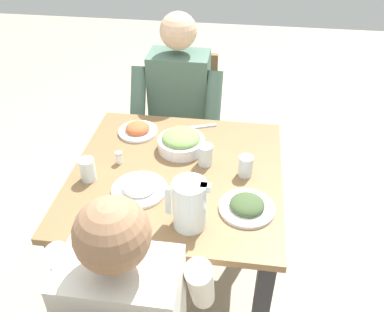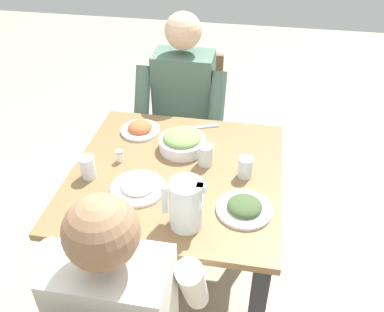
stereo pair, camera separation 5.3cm
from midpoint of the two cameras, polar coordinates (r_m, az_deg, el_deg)
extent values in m
plane|color=tan|center=(2.27, -1.07, -16.65)|extent=(8.00, 8.00, 0.00)
cube|color=olive|center=(1.76, -1.32, -2.57)|extent=(0.87, 0.87, 0.03)
cube|color=#232328|center=(2.27, 10.28, -4.76)|extent=(0.06, 0.06, 0.70)
cube|color=#232328|center=(2.36, -8.55, -2.64)|extent=(0.06, 0.06, 0.70)
cube|color=#232328|center=(1.87, -15.70, -17.21)|extent=(0.06, 0.06, 0.70)
cube|color=brown|center=(2.75, 3.84, 0.71)|extent=(0.04, 0.04, 0.43)
cube|color=brown|center=(2.80, -3.08, 1.42)|extent=(0.04, 0.04, 0.43)
cube|color=brown|center=(2.49, 2.89, -3.78)|extent=(0.04, 0.04, 0.43)
cube|color=brown|center=(2.54, -4.75, -2.91)|extent=(0.04, 0.04, 0.43)
cube|color=brown|center=(2.50, -0.29, 3.14)|extent=(0.40, 0.40, 0.03)
cube|color=brown|center=(2.55, 0.43, 9.53)|extent=(0.38, 0.04, 0.42)
cube|color=#4C6B5B|center=(2.34, -0.44, 8.12)|extent=(0.32, 0.20, 0.50)
sphere|color=#DBB28E|center=(2.19, -0.49, 16.67)|extent=(0.19, 0.19, 0.19)
cylinder|color=#665B4C|center=(2.32, 0.80, -0.34)|extent=(0.11, 0.38, 0.11)
cylinder|color=#665B4C|center=(2.31, -0.02, -7.09)|extent=(0.10, 0.10, 0.46)
cylinder|color=#4C6B5B|center=(2.19, 4.08, 6.54)|extent=(0.08, 0.23, 0.37)
cylinder|color=#665B4C|center=(2.35, -3.29, 0.09)|extent=(0.11, 0.38, 0.11)
cylinder|color=#665B4C|center=(2.34, -4.16, -6.57)|extent=(0.10, 0.10, 0.46)
cylinder|color=#4C6B5B|center=(2.25, -6.15, 7.40)|extent=(0.08, 0.23, 0.37)
sphere|color=#936B4C|center=(1.03, -10.78, -10.16)|extent=(0.19, 0.19, 0.19)
cylinder|color=#665B4C|center=(1.93, -6.51, -19.20)|extent=(0.10, 0.10, 0.46)
cylinder|color=silver|center=(1.43, -15.12, -14.44)|extent=(0.08, 0.23, 0.37)
cylinder|color=#665B4C|center=(1.91, -1.27, -20.05)|extent=(0.10, 0.10, 0.46)
cylinder|color=silver|center=(1.35, 1.40, -17.26)|extent=(0.08, 0.23, 0.37)
cylinder|color=silver|center=(1.46, 0.22, -6.59)|extent=(0.12, 0.12, 0.19)
cube|color=silver|center=(1.47, -2.69, -5.96)|extent=(0.02, 0.02, 0.11)
cube|color=silver|center=(1.40, 2.41, -4.35)|extent=(0.04, 0.03, 0.02)
cylinder|color=white|center=(1.87, -0.51, 1.65)|extent=(0.21, 0.21, 0.05)
ellipsoid|color=#759951|center=(1.85, -0.52, 2.56)|extent=(0.17, 0.17, 0.06)
cylinder|color=white|center=(1.67, -6.42, -4.38)|extent=(0.22, 0.22, 0.01)
ellipsoid|color=white|center=(1.66, -6.47, -3.88)|extent=(0.14, 0.14, 0.05)
cylinder|color=white|center=(2.01, -6.31, 3.47)|extent=(0.18, 0.18, 0.01)
ellipsoid|color=#CC5B33|center=(2.00, -6.34, 3.92)|extent=(0.11, 0.11, 0.05)
cylinder|color=white|center=(1.59, 8.08, -7.22)|extent=(0.21, 0.21, 0.01)
ellipsoid|color=#3D512D|center=(1.57, 8.13, -6.75)|extent=(0.13, 0.13, 0.05)
cylinder|color=silver|center=(1.77, 2.70, 0.10)|extent=(0.06, 0.06, 0.09)
cylinder|color=silver|center=(1.74, -13.17, -1.50)|extent=(0.06, 0.06, 0.10)
cylinder|color=silver|center=(1.72, 8.13, -1.53)|extent=(0.06, 0.06, 0.09)
cylinder|color=white|center=(1.82, -8.98, -0.13)|extent=(0.03, 0.03, 0.04)
cylinder|color=#B2B2B7|center=(1.80, -9.06, 0.56)|extent=(0.03, 0.03, 0.01)
cube|color=silver|center=(1.58, -11.03, -8.05)|extent=(0.17, 0.06, 0.01)
cube|color=silver|center=(2.03, 1.85, 3.94)|extent=(0.18, 0.08, 0.01)
camera|label=1|loc=(0.03, -89.14, 0.64)|focal=39.20mm
camera|label=2|loc=(0.03, 90.86, -0.64)|focal=39.20mm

